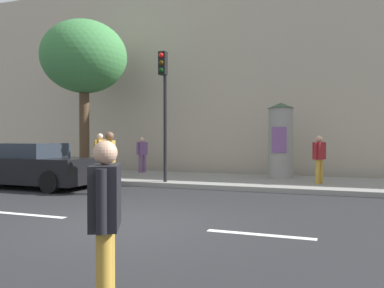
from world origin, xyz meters
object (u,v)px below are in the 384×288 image
object	(u,v)px
pedestrian_with_backpack	(106,213)
pedestrian_tallest	(319,156)
poster_column	(281,140)
parked_car_red	(28,166)
pedestrian_near_pole	(110,157)
pedestrian_in_light_jacket	(101,151)
pedestrian_in_red_top	(142,152)
street_tree	(84,58)
traffic_light	(164,95)

from	to	relation	value
pedestrian_with_backpack	pedestrian_tallest	world-z (taller)	pedestrian_tallest
poster_column	parked_car_red	world-z (taller)	poster_column
pedestrian_tallest	poster_column	bearing A→B (deg)	136.70
pedestrian_near_pole	pedestrian_in_light_jacket	xyz separation A→B (m)	(-2.05, 2.66, 0.05)
pedestrian_in_red_top	parked_car_red	bearing A→B (deg)	-110.58
poster_column	parked_car_red	distance (m)	8.62
pedestrian_in_light_jacket	parked_car_red	world-z (taller)	pedestrian_in_light_jacket
street_tree	pedestrian_with_backpack	distance (m)	13.30
traffic_light	pedestrian_with_backpack	bearing A→B (deg)	-68.89
poster_column	parked_car_red	bearing A→B (deg)	-150.45
parked_car_red	street_tree	bearing A→B (deg)	93.09
street_tree	pedestrian_tallest	bearing A→B (deg)	-1.98
street_tree	pedestrian_in_light_jacket	size ratio (longest dim) A/B	3.82
pedestrian_with_backpack	pedestrian_tallest	xyz separation A→B (m)	(1.45, 9.92, 0.11)
pedestrian_in_red_top	pedestrian_tallest	xyz separation A→B (m)	(7.10, -1.65, 0.04)
street_tree	pedestrian_in_red_top	distance (m)	4.47
pedestrian_with_backpack	poster_column	bearing A→B (deg)	89.55
pedestrian_in_light_jacket	pedestrian_with_backpack	bearing A→B (deg)	-56.37
traffic_light	pedestrian_tallest	world-z (taller)	traffic_light
traffic_light	pedestrian_in_red_top	size ratio (longest dim) A/B	2.88
pedestrian_tallest	parked_car_red	distance (m)	9.31
street_tree	pedestrian_tallest	world-z (taller)	street_tree
pedestrian_with_backpack	pedestrian_tallest	distance (m)	10.02
pedestrian_in_light_jacket	traffic_light	bearing A→B (deg)	-11.58
poster_column	pedestrian_with_backpack	world-z (taller)	poster_column
street_tree	pedestrian_in_light_jacket	world-z (taller)	street_tree
street_tree	pedestrian_with_backpack	world-z (taller)	street_tree
pedestrian_tallest	parked_car_red	bearing A→B (deg)	-161.53
street_tree	pedestrian_near_pole	xyz separation A→B (m)	(3.48, -3.67, -3.75)
street_tree	pedestrian_with_backpack	size ratio (longest dim) A/B	3.91
pedestrian_tallest	pedestrian_in_light_jacket	distance (m)	7.61
pedestrian_near_pole	pedestrian_with_backpack	size ratio (longest dim) A/B	1.13
traffic_light	poster_column	size ratio (longest dim) A/B	1.57
street_tree	pedestrian_in_light_jacket	distance (m)	4.10
pedestrian_near_pole	traffic_light	bearing A→B (deg)	70.41
street_tree	pedestrian_near_pole	world-z (taller)	street_tree
traffic_light	pedestrian_in_light_jacket	xyz separation A→B (m)	(-2.79, 0.57, -1.90)
pedestrian_near_pole	pedestrian_in_light_jacket	world-z (taller)	pedestrian_near_pole
pedestrian_in_red_top	pedestrian_tallest	size ratio (longest dim) A/B	0.97
poster_column	pedestrian_tallest	xyz separation A→B (m)	(1.36, -1.28, -0.49)
traffic_light	parked_car_red	size ratio (longest dim) A/B	0.95
pedestrian_with_backpack	parked_car_red	bearing A→B (deg)	136.64
pedestrian_near_pole	parked_car_red	size ratio (longest dim) A/B	0.40
pedestrian_with_backpack	parked_car_red	size ratio (longest dim) A/B	0.35
traffic_light	pedestrian_with_backpack	world-z (taller)	traffic_light
traffic_light	pedestrian_tallest	size ratio (longest dim) A/B	2.79
pedestrian_in_light_jacket	parked_car_red	distance (m)	2.60
poster_column	pedestrian_tallest	distance (m)	1.94
pedestrian_in_light_jacket	poster_column	bearing A→B (deg)	17.76
street_tree	parked_car_red	distance (m)	5.25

